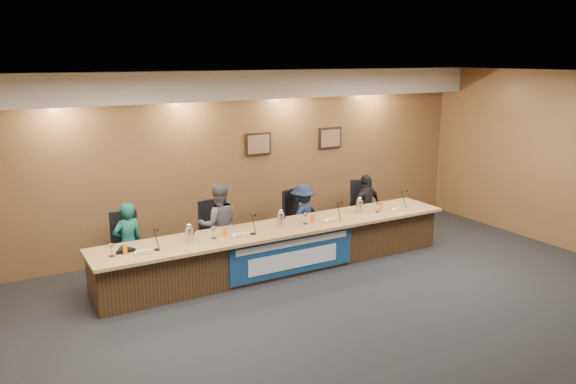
% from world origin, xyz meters
% --- Properties ---
extents(floor, '(10.00, 10.00, 0.00)m').
position_xyz_m(floor, '(0.00, 0.00, 0.00)').
color(floor, black).
rests_on(floor, ground).
extents(ceiling, '(10.00, 8.00, 0.04)m').
position_xyz_m(ceiling, '(0.00, 0.00, 3.20)').
color(ceiling, silver).
rests_on(ceiling, wall_back).
extents(wall_back, '(10.00, 0.04, 3.20)m').
position_xyz_m(wall_back, '(0.00, 4.00, 1.60)').
color(wall_back, brown).
rests_on(wall_back, floor).
extents(soffit, '(10.00, 0.50, 0.50)m').
position_xyz_m(soffit, '(0.00, 3.75, 2.95)').
color(soffit, beige).
rests_on(soffit, wall_back).
extents(dais_body, '(6.00, 0.80, 0.70)m').
position_xyz_m(dais_body, '(0.00, 2.40, 0.35)').
color(dais_body, '#3C2814').
rests_on(dais_body, floor).
extents(dais_top, '(6.10, 0.95, 0.05)m').
position_xyz_m(dais_top, '(0.00, 2.35, 0.72)').
color(dais_top, '#A8804C').
rests_on(dais_top, dais_body).
extents(banner, '(2.20, 0.02, 0.65)m').
position_xyz_m(banner, '(0.00, 1.99, 0.38)').
color(banner, navy).
rests_on(banner, dais_body).
extents(banner_text_upper, '(2.00, 0.01, 0.10)m').
position_xyz_m(banner_text_upper, '(0.00, 1.97, 0.58)').
color(banner_text_upper, silver).
rests_on(banner_text_upper, banner).
extents(banner_text_lower, '(1.60, 0.01, 0.28)m').
position_xyz_m(banner_text_lower, '(0.00, 1.97, 0.30)').
color(banner_text_lower, silver).
rests_on(banner_text_lower, banner).
extents(wall_photo_left, '(0.52, 0.04, 0.42)m').
position_xyz_m(wall_photo_left, '(0.40, 3.97, 1.85)').
color(wall_photo_left, black).
rests_on(wall_photo_left, wall_back).
extents(wall_photo_right, '(0.52, 0.04, 0.42)m').
position_xyz_m(wall_photo_right, '(2.00, 3.97, 1.85)').
color(wall_photo_right, black).
rests_on(wall_photo_right, wall_back).
extents(panelist_a, '(0.52, 0.40, 1.28)m').
position_xyz_m(panelist_a, '(-2.31, 3.07, 0.64)').
color(panelist_a, '#114F47').
rests_on(panelist_a, floor).
extents(panelist_b, '(0.80, 0.69, 1.42)m').
position_xyz_m(panelist_b, '(-0.80, 3.07, 0.71)').
color(panelist_b, '#55545A').
rests_on(panelist_b, floor).
extents(panelist_c, '(0.88, 0.66, 1.21)m').
position_xyz_m(panelist_c, '(0.83, 3.07, 0.61)').
color(panelist_c, '#151F3A').
rests_on(panelist_c, floor).
extents(panelist_d, '(0.78, 0.45, 1.24)m').
position_xyz_m(panelist_d, '(2.26, 3.07, 0.62)').
color(panelist_d, black).
rests_on(panelist_d, floor).
extents(office_chair_a, '(0.53, 0.53, 0.08)m').
position_xyz_m(office_chair_a, '(-2.31, 3.17, 0.48)').
color(office_chair_a, black).
rests_on(office_chair_a, floor).
extents(office_chair_b, '(0.54, 0.54, 0.08)m').
position_xyz_m(office_chair_b, '(-0.80, 3.17, 0.48)').
color(office_chair_b, black).
rests_on(office_chair_b, floor).
extents(office_chair_c, '(0.62, 0.62, 0.08)m').
position_xyz_m(office_chair_c, '(0.83, 3.17, 0.48)').
color(office_chair_c, black).
rests_on(office_chair_c, floor).
extents(office_chair_d, '(0.63, 0.63, 0.08)m').
position_xyz_m(office_chair_d, '(2.26, 3.17, 0.48)').
color(office_chair_d, black).
rests_on(office_chair_d, floor).
extents(nameplate_a, '(0.24, 0.08, 0.10)m').
position_xyz_m(nameplate_a, '(-2.31, 2.12, 0.80)').
color(nameplate_a, white).
rests_on(nameplate_a, dais_top).
extents(microphone_a, '(0.07, 0.07, 0.02)m').
position_xyz_m(microphone_a, '(-2.11, 2.24, 0.76)').
color(microphone_a, black).
rests_on(microphone_a, dais_top).
extents(juice_glass_a, '(0.06, 0.06, 0.15)m').
position_xyz_m(juice_glass_a, '(-2.54, 2.27, 0.82)').
color(juice_glass_a, orange).
rests_on(juice_glass_a, dais_top).
extents(water_glass_a, '(0.08, 0.08, 0.18)m').
position_xyz_m(water_glass_a, '(-2.72, 2.29, 0.84)').
color(water_glass_a, silver).
rests_on(water_glass_a, dais_top).
extents(nameplate_b, '(0.24, 0.08, 0.10)m').
position_xyz_m(nameplate_b, '(-0.82, 2.14, 0.80)').
color(nameplate_b, white).
rests_on(nameplate_b, dais_top).
extents(microphone_b, '(0.07, 0.07, 0.02)m').
position_xyz_m(microphone_b, '(-0.60, 2.22, 0.76)').
color(microphone_b, black).
rests_on(microphone_b, dais_top).
extents(juice_glass_b, '(0.06, 0.06, 0.15)m').
position_xyz_m(juice_glass_b, '(-1.02, 2.34, 0.82)').
color(juice_glass_b, orange).
rests_on(juice_glass_b, dais_top).
extents(water_glass_b, '(0.08, 0.08, 0.18)m').
position_xyz_m(water_glass_b, '(-1.20, 2.33, 0.84)').
color(water_glass_b, silver).
rests_on(water_glass_b, dais_top).
extents(nameplate_c, '(0.24, 0.08, 0.10)m').
position_xyz_m(nameplate_c, '(0.85, 2.13, 0.80)').
color(nameplate_c, white).
rests_on(nameplate_c, dais_top).
extents(microphone_c, '(0.07, 0.07, 0.02)m').
position_xyz_m(microphone_c, '(0.99, 2.22, 0.76)').
color(microphone_c, black).
rests_on(microphone_c, dais_top).
extents(juice_glass_c, '(0.06, 0.06, 0.15)m').
position_xyz_m(juice_glass_c, '(0.56, 2.31, 0.82)').
color(juice_glass_c, orange).
rests_on(juice_glass_c, dais_top).
extents(water_glass_c, '(0.08, 0.08, 0.18)m').
position_xyz_m(water_glass_c, '(0.40, 2.28, 0.84)').
color(water_glass_c, silver).
rests_on(water_glass_c, dais_top).
extents(nameplate_d, '(0.24, 0.08, 0.10)m').
position_xyz_m(nameplate_d, '(2.25, 2.11, 0.80)').
color(nameplate_d, white).
rests_on(nameplate_d, dais_top).
extents(microphone_d, '(0.07, 0.07, 0.02)m').
position_xyz_m(microphone_d, '(2.46, 2.27, 0.76)').
color(microphone_d, black).
rests_on(microphone_d, dais_top).
extents(juice_glass_d, '(0.06, 0.06, 0.15)m').
position_xyz_m(juice_glass_d, '(2.02, 2.32, 0.82)').
color(juice_glass_d, orange).
rests_on(juice_glass_d, dais_top).
extents(water_glass_d, '(0.08, 0.08, 0.18)m').
position_xyz_m(water_glass_d, '(1.88, 2.27, 0.84)').
color(water_glass_d, silver).
rests_on(water_glass_d, dais_top).
extents(carafe_left, '(0.12, 0.12, 0.22)m').
position_xyz_m(carafe_left, '(-1.58, 2.35, 0.86)').
color(carafe_left, silver).
rests_on(carafe_left, dais_top).
extents(carafe_mid, '(0.12, 0.12, 0.23)m').
position_xyz_m(carafe_mid, '(-0.03, 2.35, 0.87)').
color(carafe_mid, silver).
rests_on(carafe_mid, dais_top).
extents(carafe_right, '(0.12, 0.12, 0.23)m').
position_xyz_m(carafe_right, '(1.58, 2.39, 0.86)').
color(carafe_right, silver).
rests_on(carafe_right, dais_top).
extents(speakerphone, '(0.32, 0.32, 0.05)m').
position_xyz_m(speakerphone, '(-2.52, 2.40, 0.78)').
color(speakerphone, black).
rests_on(speakerphone, dais_top).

